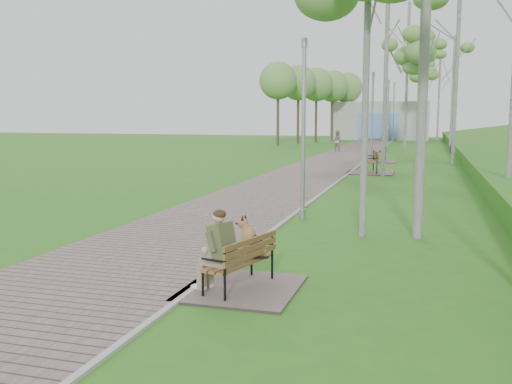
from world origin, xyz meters
TOP-DOWN VIEW (x-y plane):
  - ground at (0.00, 0.00)m, footprint 120.00×120.00m
  - walkway at (-1.75, 21.50)m, footprint 3.50×67.00m
  - kerb at (0.00, 21.50)m, footprint 0.10×67.00m
  - building_north at (-1.50, 50.97)m, footprint 10.00×5.20m
  - bench_main at (0.58, -3.88)m, footprint 1.65×1.83m
  - bench_second at (0.85, 14.33)m, footprint 2.03×2.26m
  - bench_third at (0.83, 20.79)m, footprint 1.71×1.90m
  - lamp_post_near at (0.33, 2.14)m, footprint 0.17×0.17m
  - lamp_post_second at (0.28, 21.21)m, footprint 0.19×0.19m
  - lamp_post_third at (0.30, 34.61)m, footprint 0.21×0.21m
  - lamp_post_far at (0.16, 45.07)m, footprint 0.22×0.22m
  - pedestrian_near at (-0.64, 47.90)m, footprint 0.74×0.52m
  - pedestrian_far at (-2.83, 29.01)m, footprint 0.89×0.78m
  - birch_mid_c at (3.05, 19.08)m, footprint 2.39×2.39m
  - birch_far_b at (1.75, 31.69)m, footprint 2.86×2.86m
  - birch_far_c at (4.87, 30.25)m, footprint 2.24×2.24m
  - birch_distant_a at (3.12, 42.11)m, footprint 2.29×2.29m
  - birch_distant_b at (4.32, 48.23)m, footprint 2.76×2.76m

SIDE VIEW (x-z plane):
  - ground at x=0.00m, z-range 0.00..0.00m
  - walkway at x=-1.75m, z-range 0.00..0.04m
  - kerb at x=0.00m, z-range 0.00..0.05m
  - bench_third at x=0.83m, z-range -0.33..0.72m
  - bench_second at x=0.85m, z-range -0.39..0.86m
  - bench_main at x=0.58m, z-range -0.32..1.12m
  - pedestrian_far at x=-2.83m, z-range 0.00..1.53m
  - pedestrian_near at x=-0.64m, z-range 0.00..1.94m
  - building_north at x=-1.50m, z-range -0.01..3.99m
  - lamp_post_near at x=0.33m, z-range -0.15..4.30m
  - lamp_post_second at x=0.28m, z-range -0.16..4.82m
  - lamp_post_third at x=0.30m, z-range -0.17..5.16m
  - lamp_post_far at x=0.16m, z-range -0.19..5.57m
  - birch_mid_c at x=3.05m, z-range 2.11..9.49m
  - birch_distant_a at x=3.12m, z-range 2.36..10.62m
  - birch_far_c at x=4.87m, z-range 2.36..10.65m
  - birch_distant_b at x=4.32m, z-range 2.71..12.22m
  - birch_far_b at x=1.75m, z-range 3.14..14.15m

